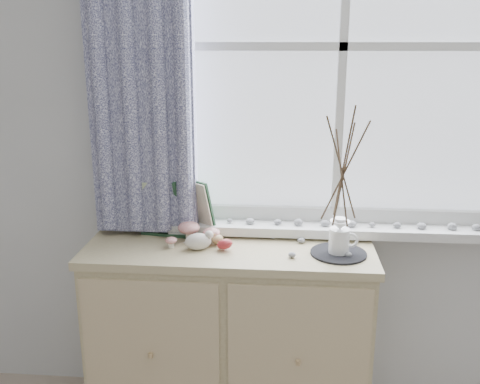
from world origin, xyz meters
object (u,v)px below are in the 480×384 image
(sideboard, at_px, (229,337))
(botanical_book, at_px, (177,208))
(twig_pitcher, at_px, (343,169))
(toadstool_cluster, at_px, (195,232))

(sideboard, height_order, botanical_book, botanical_book)
(sideboard, bearing_deg, twig_pitcher, -5.68)
(botanical_book, relative_size, twig_pitcher, 0.61)
(sideboard, xyz_separation_m, twig_pitcher, (0.45, -0.04, 0.78))
(sideboard, distance_m, toadstool_cluster, 0.50)
(botanical_book, height_order, toadstool_cluster, botanical_book)
(sideboard, xyz_separation_m, botanical_book, (-0.23, 0.10, 0.55))
(twig_pitcher, bearing_deg, toadstool_cluster, -169.50)
(sideboard, relative_size, toadstool_cluster, 5.43)
(sideboard, distance_m, twig_pitcher, 0.90)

